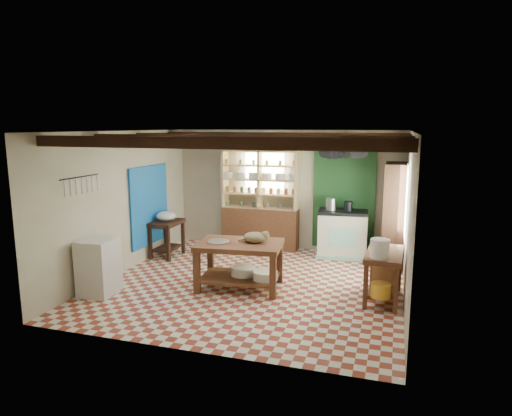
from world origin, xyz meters
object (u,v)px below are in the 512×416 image
(work_table, at_px, (240,265))
(stove, at_px, (342,234))
(right_counter, at_px, (383,276))
(white_cabinet, at_px, (99,266))
(cat, at_px, (255,237))
(prep_table, at_px, (167,239))

(work_table, height_order, stove, stove)
(stove, relative_size, right_counter, 0.93)
(white_cabinet, bearing_deg, right_counter, 9.38)
(work_table, relative_size, stove, 1.39)
(stove, bearing_deg, cat, -121.61)
(stove, relative_size, cat, 2.56)
(white_cabinet, bearing_deg, work_table, 19.34)
(stove, height_order, prep_table, stove)
(right_counter, bearing_deg, white_cabinet, -163.47)
(stove, xyz_separation_m, prep_table, (-3.48, -1.07, -0.11))
(right_counter, height_order, cat, cat)
(work_table, distance_m, stove, 2.78)
(stove, distance_m, right_counter, 2.41)
(work_table, xyz_separation_m, right_counter, (2.31, 0.17, -0.01))
(prep_table, bearing_deg, right_counter, -14.19)
(white_cabinet, xyz_separation_m, cat, (2.33, 1.00, 0.42))
(work_table, bearing_deg, stove, 52.93)
(stove, height_order, cat, stove)
(stove, bearing_deg, white_cabinet, -141.30)
(right_counter, bearing_deg, prep_table, 167.82)
(work_table, bearing_deg, prep_table, 140.85)
(right_counter, xyz_separation_m, cat, (-2.07, -0.09, 0.49))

